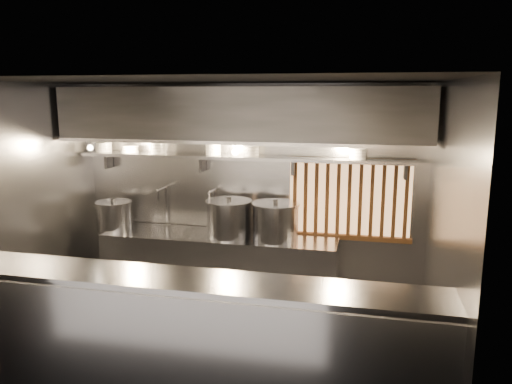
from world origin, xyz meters
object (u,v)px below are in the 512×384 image
at_px(heat_lamp, 89,143).
at_px(stock_pot_right, 275,221).
at_px(stock_pot_left, 114,215).
at_px(stock_pot_mid, 229,218).
at_px(pendant_bulb, 235,152).

height_order(heat_lamp, stock_pot_right, heat_lamp).
distance_m(stock_pot_left, stock_pot_mid, 1.59).
relative_size(stock_pot_left, stock_pot_right, 0.95).
bearing_deg(stock_pot_left, heat_lamp, -120.77).
height_order(pendant_bulb, stock_pot_mid, pendant_bulb).
bearing_deg(pendant_bulb, stock_pot_right, -11.46).
bearing_deg(stock_pot_left, stock_pot_mid, 0.23).
relative_size(pendant_bulb, stock_pot_right, 0.28).
distance_m(heat_lamp, stock_pot_mid, 1.98).
xyz_separation_m(pendant_bulb, stock_pot_left, (-1.65, -0.10, -0.87)).
height_order(stock_pot_left, stock_pot_right, stock_pot_right).
height_order(pendant_bulb, stock_pot_right, pendant_bulb).
bearing_deg(stock_pot_left, pendant_bulb, 3.51).
height_order(stock_pot_mid, stock_pot_right, stock_pot_mid).
bearing_deg(heat_lamp, stock_pot_mid, 8.37).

